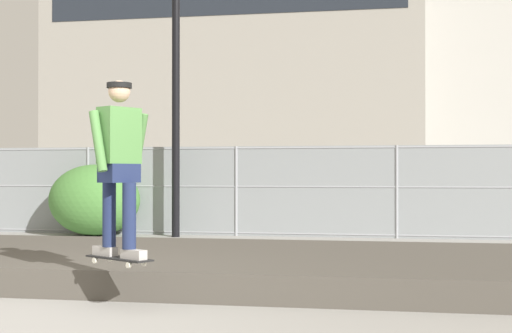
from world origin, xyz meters
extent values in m
plane|color=gray|center=(0.00, 0.00, 0.00)|extent=(120.00, 120.00, 0.00)
cube|color=#4C473F|center=(0.00, 2.64, 0.15)|extent=(10.47, 3.66, 0.31)
cube|color=black|center=(0.51, 0.48, 0.48)|extent=(0.79, 0.58, 0.02)
cylinder|color=silver|center=(0.78, 0.42, 0.45)|extent=(0.06, 0.05, 0.05)
cylinder|color=silver|center=(0.69, 0.27, 0.45)|extent=(0.06, 0.05, 0.05)
cylinder|color=silver|center=(0.34, 0.69, 0.45)|extent=(0.06, 0.05, 0.05)
cylinder|color=silver|center=(0.24, 0.54, 0.45)|extent=(0.06, 0.05, 0.05)
cube|color=#99999E|center=(0.74, 0.34, 0.47)|extent=(0.12, 0.15, 0.01)
cube|color=#99999E|center=(0.29, 0.61, 0.47)|extent=(0.12, 0.15, 0.01)
cube|color=#B2ADA8|center=(0.70, 0.36, 0.54)|extent=(0.29, 0.23, 0.09)
cube|color=#B2ADA8|center=(0.33, 0.59, 0.54)|extent=(0.29, 0.23, 0.09)
cylinder|color=#1E284C|center=(0.65, 0.40, 0.89)|extent=(0.13, 0.13, 0.63)
cylinder|color=#1E284C|center=(0.38, 0.56, 0.89)|extent=(0.13, 0.13, 0.63)
cube|color=#1E284C|center=(0.51, 0.48, 1.30)|extent=(0.38, 0.42, 0.18)
cube|color=#4C7F3F|center=(0.51, 0.48, 1.66)|extent=(0.38, 0.44, 0.54)
cylinder|color=#4C7F3F|center=(0.64, 0.69, 1.60)|extent=(0.24, 0.20, 0.58)
cylinder|color=#4C7F3F|center=(0.39, 0.27, 1.60)|extent=(0.24, 0.20, 0.58)
sphere|color=tan|center=(0.51, 0.48, 2.08)|extent=(0.21, 0.21, 0.21)
cylinder|color=black|center=(0.51, 0.48, 2.14)|extent=(0.24, 0.24, 0.05)
cylinder|color=gray|center=(-3.26, 8.37, 0.93)|extent=(0.06, 0.06, 1.85)
cylinder|color=gray|center=(0.00, 8.37, 0.93)|extent=(0.06, 0.06, 1.85)
cylinder|color=gray|center=(3.26, 8.37, 0.93)|extent=(0.06, 0.06, 1.85)
cylinder|color=gray|center=(0.00, 8.37, 1.81)|extent=(19.55, 0.04, 0.04)
cylinder|color=gray|center=(0.00, 8.37, 1.02)|extent=(19.55, 0.04, 0.04)
cylinder|color=gray|center=(0.00, 8.37, 0.06)|extent=(19.55, 0.04, 0.04)
cube|color=gray|center=(0.00, 8.37, 0.93)|extent=(19.55, 0.01, 1.85)
cylinder|color=black|center=(-1.16, 7.90, 3.66)|extent=(0.16, 0.16, 7.31)
cube|color=#B7BABF|center=(-3.51, 11.19, 0.67)|extent=(4.41, 1.82, 0.70)
cube|color=#23282D|center=(-3.71, 11.19, 1.34)|extent=(2.21, 1.61, 0.64)
cylinder|color=black|center=(-2.14, 12.04, 0.32)|extent=(0.64, 0.24, 0.64)
cylinder|color=black|center=(-2.15, 10.33, 0.32)|extent=(0.64, 0.24, 0.64)
cylinder|color=black|center=(-4.87, 12.05, 0.32)|extent=(0.64, 0.24, 0.64)
cylinder|color=black|center=(-4.87, 10.34, 0.32)|extent=(0.64, 0.24, 0.64)
cube|color=silver|center=(3.48, 10.97, 0.67)|extent=(4.44, 1.90, 0.70)
cube|color=#23282D|center=(3.28, 10.98, 1.34)|extent=(2.24, 1.65, 0.64)
cylinder|color=black|center=(4.87, 11.79, 0.32)|extent=(0.65, 0.25, 0.64)
cylinder|color=black|center=(4.83, 10.08, 0.32)|extent=(0.65, 0.25, 0.64)
cylinder|color=black|center=(2.14, 11.86, 0.32)|extent=(0.65, 0.25, 0.64)
cylinder|color=black|center=(2.10, 10.15, 0.32)|extent=(0.65, 0.25, 0.64)
cube|color=gray|center=(-7.34, 45.68, 10.32)|extent=(25.69, 13.72, 20.64)
ellipsoid|color=#477F38|center=(-2.90, 7.88, 0.74)|extent=(1.91, 1.56, 1.47)
camera|label=1|loc=(3.02, -5.98, 1.30)|focal=49.81mm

